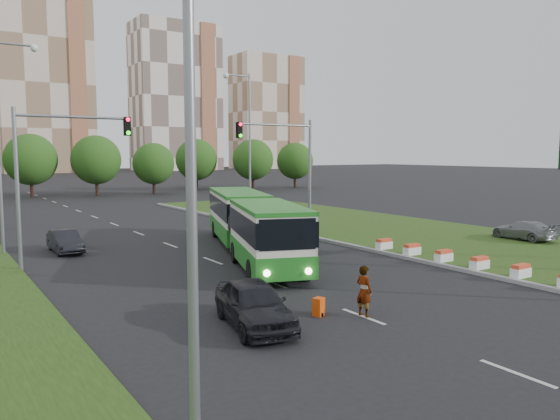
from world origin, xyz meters
TOP-DOWN VIEW (x-y plane):
  - ground at (0.00, 0.00)m, footprint 360.00×360.00m
  - grass_median at (13.00, 8.00)m, footprint 14.00×60.00m
  - median_kerb at (6.05, 8.00)m, footprint 0.30×60.00m
  - lane_markings at (-3.00, 20.00)m, footprint 0.20×100.00m
  - flower_planters at (6.70, -2.50)m, footprint 1.10×11.50m
  - traffic_mast_median at (4.78, 10.00)m, footprint 5.76×0.32m
  - traffic_mast_left at (-10.38, 9.00)m, footprint 5.76×0.32m
  - street_lamps at (-3.00, 10.00)m, footprint 36.00×60.00m
  - tree_line at (10.00, 55.00)m, footprint 120.00×8.00m
  - apartment_tower_ceast at (15.00, 150.00)m, footprint 25.00×15.00m
  - apartment_tower_east at (55.00, 150.00)m, footprint 27.00×15.00m
  - midrise_east at (90.00, 150.00)m, footprint 24.00×14.00m
  - articulated_bus at (-0.54, 6.77)m, footprint 2.74×17.55m
  - car_left_near at (-6.81, -4.83)m, footprint 2.79×4.88m
  - car_left_far at (-9.08, 13.02)m, footprint 1.40×3.94m
  - car_median at (16.80, 0.57)m, footprint 1.94×4.33m
  - pedestrian at (-2.96, -5.97)m, footprint 0.51×0.72m
  - shopping_trolley at (-4.27, -5.05)m, footprint 0.38×0.41m

SIDE VIEW (x-z plane):
  - ground at x=0.00m, z-range 0.00..0.00m
  - lane_markings at x=-3.00m, z-range -0.01..0.01m
  - grass_median at x=13.00m, z-range 0.00..0.15m
  - median_kerb at x=6.05m, z-range 0.00..0.18m
  - shopping_trolley at x=-4.27m, z-range 0.00..0.65m
  - flower_planters at x=6.70m, z-range 0.15..0.75m
  - car_left_far at x=-9.08m, z-range 0.00..1.29m
  - car_median at x=16.80m, z-range 0.15..1.38m
  - car_left_near at x=-6.81m, z-range 0.00..1.56m
  - pedestrian at x=-2.96m, z-range 0.00..1.84m
  - articulated_bus at x=-0.54m, z-range 0.32..3.21m
  - tree_line at x=10.00m, z-range 0.00..9.00m
  - traffic_mast_median at x=4.78m, z-range 1.35..9.35m
  - traffic_mast_left at x=-10.38m, z-range 1.35..9.35m
  - street_lamps at x=-3.00m, z-range 0.00..12.00m
  - midrise_east at x=90.00m, z-range 0.00..40.00m
  - apartment_tower_east at x=55.00m, z-range 0.00..47.00m
  - apartment_tower_ceast at x=15.00m, z-range 0.00..50.00m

